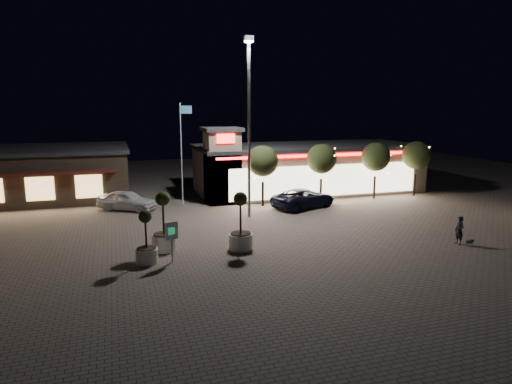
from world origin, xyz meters
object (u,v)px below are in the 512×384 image
object	(u,v)px
white_sedan	(127,200)
pedestrian	(459,230)
planter_left	(164,232)
pickup_truck	(304,198)
planter_mid	(147,247)
valet_sign	(171,234)

from	to	relation	value
white_sedan	pedestrian	size ratio (longest dim) A/B	2.72
white_sedan	pedestrian	distance (m)	23.10
planter_left	pedestrian	bearing A→B (deg)	-13.53
pickup_truck	pedestrian	world-z (taller)	pedestrian
pickup_truck	pedestrian	distance (m)	12.43
pickup_truck	pedestrian	xyz separation A→B (m)	(4.65, -11.53, 0.07)
planter_mid	valet_sign	world-z (taller)	planter_mid
planter_mid	valet_sign	size ratio (longest dim) A/B	1.31
pedestrian	planter_left	bearing A→B (deg)	-103.58
white_sedan	pickup_truck	bearing A→B (deg)	-72.42
valet_sign	planter_mid	bearing A→B (deg)	167.73
white_sedan	valet_sign	xyz separation A→B (m)	(1.79, -12.85, 0.70)
pickup_truck	planter_left	xyz separation A→B (m)	(-11.55, -7.63, 0.27)
planter_mid	valet_sign	distance (m)	1.40
pickup_truck	planter_mid	size ratio (longest dim) A/B	1.96
pedestrian	white_sedan	bearing A→B (deg)	-129.55
white_sedan	valet_sign	world-z (taller)	valet_sign
white_sedan	planter_left	world-z (taller)	planter_left
pickup_truck	pedestrian	size ratio (longest dim) A/B	3.28
planter_left	white_sedan	bearing A→B (deg)	98.54
white_sedan	valet_sign	size ratio (longest dim) A/B	2.13
pickup_truck	planter_mid	xyz separation A→B (m)	(-12.61, -9.42, 0.10)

